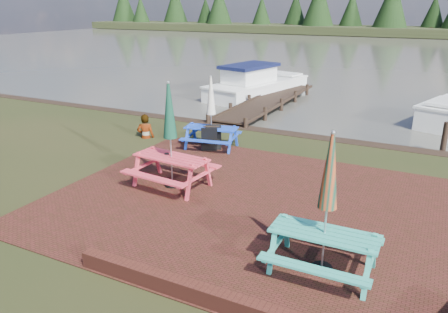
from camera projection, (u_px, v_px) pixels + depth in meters
ground at (227, 221)px, 9.35m from camera, size 120.00×120.00×0.00m
paving at (246, 203)px, 10.19m from camera, size 9.00×7.50×0.02m
brick_wall at (286, 313)px, 6.36m from camera, size 6.21×1.79×0.30m
water at (403, 54)px, 40.55m from camera, size 120.00×60.00×0.02m
far_treeline at (427, 12)px, 63.91m from camera, size 120.00×10.00×8.10m
picnic_table_teal at (325, 226)px, 7.31m from camera, size 1.83×1.63×2.52m
picnic_table_red at (171, 152)px, 10.84m from camera, size 2.06×1.87×2.66m
picnic_table_blue at (211, 124)px, 13.86m from camera, size 1.89×1.74×2.30m
chalkboard at (211, 138)px, 13.71m from camera, size 0.53×0.69×0.81m
jetty at (267, 102)px, 20.31m from camera, size 1.76×9.08×1.00m
boat_jetty at (256, 86)px, 22.80m from camera, size 3.67×6.87×1.89m
person at (144, 115)px, 14.92m from camera, size 0.71×0.60×1.65m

